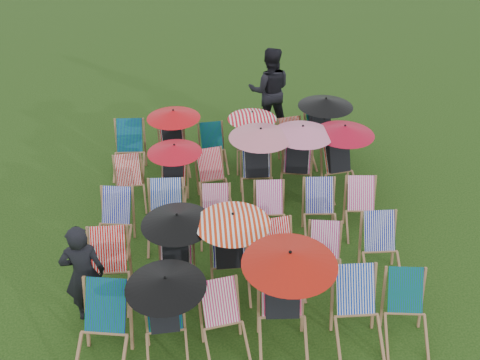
{
  "coord_description": "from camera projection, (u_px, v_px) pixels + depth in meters",
  "views": [
    {
      "loc": [
        -0.69,
        -6.98,
        5.79
      ],
      "look_at": [
        -0.01,
        0.42,
        0.9
      ],
      "focal_mm": 40.0,
      "sensor_mm": 36.0,
      "label": 1
    }
  ],
  "objects": [
    {
      "name": "deckchair_4",
      "position": [
        359.0,
        315.0,
        6.97
      ],
      "size": [
        0.67,
        0.92,
        0.98
      ],
      "rotation": [
        0.0,
        0.0,
        -0.02
      ],
      "color": "#906643",
      "rests_on": "ground"
    },
    {
      "name": "deckchair_5",
      "position": [
        407.0,
        313.0,
        7.05
      ],
      "size": [
        0.69,
        0.89,
        0.9
      ],
      "rotation": [
        0.0,
        0.0,
        -0.13
      ],
      "color": "#906643",
      "rests_on": "ground"
    },
    {
      "name": "deckchair_3",
      "position": [
        285.0,
        298.0,
        6.84
      ],
      "size": [
        1.21,
        1.27,
        1.44
      ],
      "rotation": [
        0.0,
        0.0,
        -0.06
      ],
      "color": "#906643",
      "rests_on": "ground"
    },
    {
      "name": "deckchair_29",
      "position": [
        323.0,
        129.0,
        10.87
      ],
      "size": [
        1.1,
        1.2,
        1.31
      ],
      "rotation": [
        0.0,
        0.0,
        0.19
      ],
      "color": "#906643",
      "rests_on": "ground"
    },
    {
      "name": "deckchair_27",
      "position": [
        250.0,
        138.0,
        10.69
      ],
      "size": [
        0.97,
        1.02,
        1.15
      ],
      "rotation": [
        0.0,
        0.0,
        -0.08
      ],
      "color": "#906643",
      "rests_on": "ground"
    },
    {
      "name": "deckchair_16",
      "position": [
        321.0,
        212.0,
        8.91
      ],
      "size": [
        0.64,
        0.86,
        0.89
      ],
      "rotation": [
        0.0,
        0.0,
        -0.07
      ],
      "color": "#906643",
      "rests_on": "ground"
    },
    {
      "name": "deckchair_15",
      "position": [
        270.0,
        213.0,
        8.92
      ],
      "size": [
        0.6,
        0.81,
        0.84
      ],
      "rotation": [
        0.0,
        0.0,
        -0.05
      ],
      "color": "#906643",
      "rests_on": "ground"
    },
    {
      "name": "deckchair_9",
      "position": [
        280.0,
        262.0,
        7.83
      ],
      "size": [
        0.76,
        0.97,
        0.96
      ],
      "rotation": [
        0.0,
        0.0,
        0.15
      ],
      "color": "#906643",
      "rests_on": "ground"
    },
    {
      "name": "deckchair_24",
      "position": [
        129.0,
        150.0,
        10.55
      ],
      "size": [
        0.68,
        0.92,
        0.97
      ],
      "rotation": [
        0.0,
        0.0,
        -0.05
      ],
      "color": "#906643",
      "rests_on": "ground"
    },
    {
      "name": "deckchair_23",
      "position": [
        342.0,
        158.0,
        9.9
      ],
      "size": [
        1.1,
        1.19,
        1.3
      ],
      "rotation": [
        0.0,
        0.0,
        0.18
      ],
      "color": "#906643",
      "rests_on": "ground"
    },
    {
      "name": "deckchair_28",
      "position": [
        294.0,
        144.0,
        10.89
      ],
      "size": [
        0.69,
        0.86,
        0.85
      ],
      "rotation": [
        0.0,
        0.0,
        0.18
      ],
      "color": "#906643",
      "rests_on": "ground"
    },
    {
      "name": "deckchair_18",
      "position": [
        129.0,
        184.0,
        9.65
      ],
      "size": [
        0.63,
        0.83,
        0.84
      ],
      "rotation": [
        0.0,
        0.0,
        0.1
      ],
      "color": "#906643",
      "rests_on": "ground"
    },
    {
      "name": "deckchair_14",
      "position": [
        216.0,
        217.0,
        8.85
      ],
      "size": [
        0.59,
        0.8,
        0.84
      ],
      "rotation": [
        0.0,
        0.0,
        -0.05
      ],
      "color": "#906643",
      "rests_on": "ground"
    },
    {
      "name": "person_rear",
      "position": [
        270.0,
        91.0,
        11.75
      ],
      "size": [
        1.01,
        0.83,
        1.95
      ],
      "primitive_type": "imported",
      "rotation": [
        0.0,
        0.0,
        3.05
      ],
      "color": "black",
      "rests_on": "ground"
    },
    {
      "name": "deckchair_20",
      "position": [
        213.0,
        178.0,
        9.8
      ],
      "size": [
        0.71,
        0.88,
        0.86
      ],
      "rotation": [
        0.0,
        0.0,
        0.19
      ],
      "color": "#906643",
      "rests_on": "ground"
    },
    {
      "name": "deckchair_7",
      "position": [
        176.0,
        251.0,
        7.78
      ],
      "size": [
        1.04,
        1.09,
        1.24
      ],
      "rotation": [
        0.0,
        0.0,
        -0.05
      ],
      "color": "#906643",
      "rests_on": "ground"
    },
    {
      "name": "person_left",
      "position": [
        84.0,
        274.0,
        7.17
      ],
      "size": [
        0.62,
        0.45,
        1.58
      ],
      "primitive_type": "imported",
      "rotation": [
        0.0,
        0.0,
        3.26
      ],
      "color": "black",
      "rests_on": "ground"
    },
    {
      "name": "deckchair_10",
      "position": [
        325.0,
        257.0,
        8.01
      ],
      "size": [
        0.66,
        0.84,
        0.83
      ],
      "rotation": [
        0.0,
        0.0,
        -0.16
      ],
      "color": "#906643",
      "rests_on": "ground"
    },
    {
      "name": "deckchair_2",
      "position": [
        224.0,
        325.0,
        6.89
      ],
      "size": [
        0.71,
        0.9,
        0.88
      ],
      "rotation": [
        0.0,
        0.0,
        0.17
      ],
      "color": "#906643",
      "rests_on": "ground"
    },
    {
      "name": "deckchair_6",
      "position": [
        107.0,
        272.0,
        7.65
      ],
      "size": [
        0.66,
        0.91,
        0.98
      ],
      "rotation": [
        0.0,
        0.0,
        -0.01
      ],
      "color": "#906643",
      "rests_on": "ground"
    },
    {
      "name": "ground",
      "position": [
        243.0,
        238.0,
        9.04
      ],
      "size": [
        100.0,
        100.0,
        0.0
      ],
      "primitive_type": "plane",
      "color": "black",
      "rests_on": "ground"
    },
    {
      "name": "deckchair_21",
      "position": [
        258.0,
        163.0,
        9.71
      ],
      "size": [
        1.14,
        1.19,
        1.36
      ],
      "rotation": [
        0.0,
        0.0,
        -0.02
      ],
      "color": "#906643",
      "rests_on": "ground"
    },
    {
      "name": "deckchair_11",
      "position": [
        382.0,
        250.0,
        8.09
      ],
      "size": [
        0.62,
        0.86,
        0.91
      ],
      "rotation": [
        0.0,
        0.0,
        -0.03
      ],
      "color": "#906643",
      "rests_on": "ground"
    },
    {
      "name": "deckchair_22",
      "position": [
        298.0,
        159.0,
        9.84
      ],
      "size": [
        1.13,
        1.2,
        1.33
      ],
      "rotation": [
        0.0,
        0.0,
        -0.21
      ],
      "color": "#906643",
      "rests_on": "ground"
    },
    {
      "name": "deckchair_26",
      "position": [
        213.0,
        149.0,
        10.73
      ],
      "size": [
        0.62,
        0.82,
        0.83
      ],
      "rotation": [
        0.0,
        0.0,
        0.1
      ],
      "color": "#906643",
      "rests_on": "ground"
    },
    {
      "name": "deckchair_13",
      "position": [
        166.0,
        217.0,
        8.72
      ],
      "size": [
        0.68,
        0.92,
        0.97
      ],
      "rotation": [
        0.0,
        0.0,
        -0.04
      ],
      "color": "#906643",
      "rests_on": "ground"
    },
    {
      "name": "deckchair_25",
      "position": [
        174.0,
        139.0,
        10.56
      ],
      "size": [
        1.05,
        1.12,
        1.24
      ],
      "rotation": [
        0.0,
        0.0,
        0.12
      ],
      "color": "#906643",
      "rests_on": "ground"
    },
    {
      "name": "deckchair_12",
      "position": [
        114.0,
        222.0,
        8.67
      ],
      "size": [
        0.71,
        0.9,
        0.89
      ],
      "rotation": [
        0.0,
        0.0,
        -0.16
      ],
      "color": "#906643",
      "rests_on": "ground"
    },
    {
      "name": "deckchair_0",
      "position": [
        101.0,
        333.0,
        6.69
      ],
      "size": [
        0.82,
        1.03,
        1.01
      ],
      "rotation": [
        0.0,
        0.0,
        -0.18
      ],
      "color": "#906643",
      "rests_on": "ground"
    },
    {
      "name": "deckchair_8",
      "position": [
        231.0,
        252.0,
        7.72
      ],
      "size": [
        1.08,
        1.12,
        1.28
      ],
      "rotation": [
        0.0,
        0.0,
        0.0
      ],
      "color": "#906643",
      "rests_on": "ground"
    },
    {
      "name": "deckchair_1",
      "position": [
        165.0,
        316.0,
        6.76
      ],
      "size": [
        1.02,
        1.07,
        1.21
      ],
      "rotation": [
        0.0,
        0.0,
        0.06
      ],
      "color": "#906643",
      "rests_on": "ground"
    },
    {
      "name": "deckchair_17",
      "position": [
        362.0,
        209.0,
        9.0
      ],
      "size": [
        0.64,
        0.84,
        0.86
      ],
      "rotation": [
        0.0,
        0.0,
        -0.1
      ],
      "color": "#906643",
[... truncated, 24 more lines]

